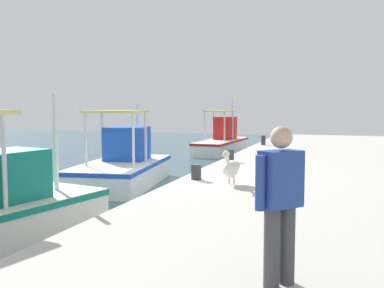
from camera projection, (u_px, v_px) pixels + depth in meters
name	position (u px, v px, depth m)	size (l,w,h in m)	color
fishing_boat_third	(123.00, 166.00, 14.62)	(5.23, 2.92, 2.69)	white
fishing_boat_fourth	(222.00, 141.00, 25.02)	(5.94, 1.94, 3.10)	white
pelican	(231.00, 167.00, 10.15)	(0.97, 0.46, 0.82)	tan
fisherman_standing	(280.00, 199.00, 4.34)	(0.48, 0.45, 1.61)	#3F3F42
mooring_bollard_second	(196.00, 172.00, 10.86)	(0.26, 0.26, 0.38)	#333338
mooring_bollard_third	(231.00, 156.00, 14.37)	(0.23, 0.23, 0.40)	#333338
mooring_bollard_fourth	(263.00, 140.00, 20.80)	(0.21, 0.21, 0.45)	#333338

